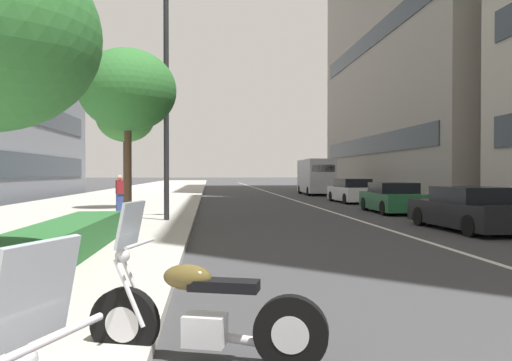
{
  "coord_description": "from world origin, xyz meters",
  "views": [
    {
      "loc": [
        -1.56,
        5.57,
        1.76
      ],
      "look_at": [
        16.21,
        3.83,
        1.49
      ],
      "focal_mm": 33.65,
      "sensor_mm": 36.0,
      "label": 1
    }
  ],
  "objects_px": {
    "car_far_down_avenue": "(392,199)",
    "street_lamp_with_banners": "(177,78)",
    "car_lead_in_lane": "(351,191)",
    "delivery_van_ahead": "(316,176)",
    "street_tree_by_lamp_post": "(126,118)",
    "car_approaching_light": "(468,210)",
    "pedestrian_on_plaza": "(120,194)",
    "street_tree_mid_sidewalk": "(128,91)",
    "motorcycle_under_tarp": "(201,315)"
  },
  "relations": [
    {
      "from": "motorcycle_under_tarp",
      "to": "street_lamp_with_banners",
      "type": "bearing_deg",
      "value": -69.03
    },
    {
      "from": "street_lamp_with_banners",
      "to": "street_tree_mid_sidewalk",
      "type": "height_order",
      "value": "street_lamp_with_banners"
    },
    {
      "from": "motorcycle_under_tarp",
      "to": "street_tree_mid_sidewalk",
      "type": "bearing_deg",
      "value": -61.06
    },
    {
      "from": "car_far_down_avenue",
      "to": "street_tree_mid_sidewalk",
      "type": "bearing_deg",
      "value": 119.86
    },
    {
      "from": "car_far_down_avenue",
      "to": "car_lead_in_lane",
      "type": "relative_size",
      "value": 0.93
    },
    {
      "from": "car_approaching_light",
      "to": "delivery_van_ahead",
      "type": "bearing_deg",
      "value": -4.38
    },
    {
      "from": "street_lamp_with_banners",
      "to": "street_tree_mid_sidewalk",
      "type": "xyz_separation_m",
      "value": [
        -1.73,
        1.37,
        -0.76
      ]
    },
    {
      "from": "delivery_van_ahead",
      "to": "street_tree_mid_sidewalk",
      "type": "relative_size",
      "value": 1.14
    },
    {
      "from": "car_lead_in_lane",
      "to": "delivery_van_ahead",
      "type": "distance_m",
      "value": 10.7
    },
    {
      "from": "street_tree_mid_sidewalk",
      "to": "pedestrian_on_plaza",
      "type": "bearing_deg",
      "value": 13.35
    },
    {
      "from": "car_lead_in_lane",
      "to": "delivery_van_ahead",
      "type": "height_order",
      "value": "delivery_van_ahead"
    },
    {
      "from": "pedestrian_on_plaza",
      "to": "motorcycle_under_tarp",
      "type": "bearing_deg",
      "value": 83.09
    },
    {
      "from": "delivery_van_ahead",
      "to": "car_lead_in_lane",
      "type": "bearing_deg",
      "value": -179.56
    },
    {
      "from": "street_lamp_with_banners",
      "to": "street_tree_by_lamp_post",
      "type": "bearing_deg",
      "value": 25.45
    },
    {
      "from": "street_lamp_with_banners",
      "to": "pedestrian_on_plaza",
      "type": "xyz_separation_m",
      "value": [
        2.84,
        2.45,
        -4.13
      ]
    },
    {
      "from": "car_far_down_avenue",
      "to": "street_lamp_with_banners",
      "type": "bearing_deg",
      "value": 114.78
    },
    {
      "from": "delivery_van_ahead",
      "to": "street_lamp_with_banners",
      "type": "distance_m",
      "value": 24.4
    },
    {
      "from": "car_approaching_light",
      "to": "delivery_van_ahead",
      "type": "xyz_separation_m",
      "value": [
        24.8,
        -0.82,
        0.91
      ]
    },
    {
      "from": "car_approaching_light",
      "to": "street_tree_mid_sidewalk",
      "type": "height_order",
      "value": "street_tree_mid_sidewalk"
    },
    {
      "from": "car_far_down_avenue",
      "to": "street_tree_mid_sidewalk",
      "type": "xyz_separation_m",
      "value": [
        -5.64,
        10.62,
        3.66
      ]
    },
    {
      "from": "street_tree_by_lamp_post",
      "to": "delivery_van_ahead",
      "type": "bearing_deg",
      "value": -37.39
    },
    {
      "from": "car_approaching_light",
      "to": "pedestrian_on_plaza",
      "type": "xyz_separation_m",
      "value": [
        5.6,
        11.49,
        0.29
      ]
    },
    {
      "from": "car_lead_in_lane",
      "to": "car_approaching_light",
      "type": "bearing_deg",
      "value": 176.35
    },
    {
      "from": "motorcycle_under_tarp",
      "to": "car_approaching_light",
      "type": "height_order",
      "value": "motorcycle_under_tarp"
    },
    {
      "from": "car_lead_in_lane",
      "to": "street_tree_by_lamp_post",
      "type": "bearing_deg",
      "value": 113.78
    },
    {
      "from": "car_lead_in_lane",
      "to": "street_lamp_with_banners",
      "type": "distance_m",
      "value": 15.54
    },
    {
      "from": "car_lead_in_lane",
      "to": "pedestrian_on_plaza",
      "type": "height_order",
      "value": "pedestrian_on_plaza"
    },
    {
      "from": "car_lead_in_lane",
      "to": "street_tree_by_lamp_post",
      "type": "height_order",
      "value": "street_tree_by_lamp_post"
    },
    {
      "from": "car_far_down_avenue",
      "to": "street_tree_mid_sidewalk",
      "type": "distance_m",
      "value": 12.57
    },
    {
      "from": "motorcycle_under_tarp",
      "to": "street_tree_mid_sidewalk",
      "type": "height_order",
      "value": "street_tree_mid_sidewalk"
    },
    {
      "from": "car_approaching_light",
      "to": "street_lamp_with_banners",
      "type": "height_order",
      "value": "street_lamp_with_banners"
    },
    {
      "from": "delivery_van_ahead",
      "to": "street_tree_mid_sidewalk",
      "type": "distance_m",
      "value": 26.43
    },
    {
      "from": "car_lead_in_lane",
      "to": "street_tree_by_lamp_post",
      "type": "xyz_separation_m",
      "value": [
        -5.74,
        12.33,
        3.59
      ]
    },
    {
      "from": "delivery_van_ahead",
      "to": "street_tree_by_lamp_post",
      "type": "height_order",
      "value": "street_tree_by_lamp_post"
    },
    {
      "from": "motorcycle_under_tarp",
      "to": "street_lamp_with_banners",
      "type": "distance_m",
      "value": 13.19
    },
    {
      "from": "street_tree_by_lamp_post",
      "to": "pedestrian_on_plaza",
      "type": "height_order",
      "value": "street_tree_by_lamp_post"
    },
    {
      "from": "street_tree_by_lamp_post",
      "to": "street_tree_mid_sidewalk",
      "type": "bearing_deg",
      "value": -169.87
    },
    {
      "from": "motorcycle_under_tarp",
      "to": "pedestrian_on_plaza",
      "type": "relative_size",
      "value": 1.42
    },
    {
      "from": "delivery_van_ahead",
      "to": "street_lamp_with_banners",
      "type": "height_order",
      "value": "street_lamp_with_banners"
    },
    {
      "from": "street_tree_mid_sidewalk",
      "to": "pedestrian_on_plaza",
      "type": "height_order",
      "value": "street_tree_mid_sidewalk"
    },
    {
      "from": "car_lead_in_lane",
      "to": "delivery_van_ahead",
      "type": "bearing_deg",
      "value": -2.28
    },
    {
      "from": "street_lamp_with_banners",
      "to": "car_approaching_light",
      "type": "bearing_deg",
      "value": -106.94
    },
    {
      "from": "street_lamp_with_banners",
      "to": "delivery_van_ahead",
      "type": "bearing_deg",
      "value": -24.09
    },
    {
      "from": "car_far_down_avenue",
      "to": "motorcycle_under_tarp",
      "type": "bearing_deg",
      "value": 155.0
    },
    {
      "from": "street_lamp_with_banners",
      "to": "car_far_down_avenue",
      "type": "bearing_deg",
      "value": -67.11
    },
    {
      "from": "car_lead_in_lane",
      "to": "street_lamp_with_banners",
      "type": "xyz_separation_m",
      "value": [
        -11.37,
        9.65,
        4.37
      ]
    },
    {
      "from": "car_approaching_light",
      "to": "pedestrian_on_plaza",
      "type": "bearing_deg",
      "value": 61.53
    },
    {
      "from": "motorcycle_under_tarp",
      "to": "car_far_down_avenue",
      "type": "relative_size",
      "value": 0.52
    },
    {
      "from": "delivery_van_ahead",
      "to": "pedestrian_on_plaza",
      "type": "xyz_separation_m",
      "value": [
        -19.2,
        12.31,
        -0.61
      ]
    },
    {
      "from": "car_approaching_light",
      "to": "car_far_down_avenue",
      "type": "bearing_deg",
      "value": -4.37
    }
  ]
}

